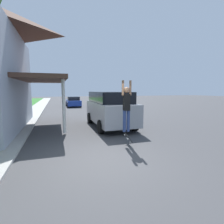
{
  "coord_description": "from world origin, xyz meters",
  "views": [
    {
      "loc": [
        -1.35,
        -5.25,
        2.24
      ],
      "look_at": [
        1.25,
        2.83,
        1.18
      ],
      "focal_mm": 28.0,
      "sensor_mm": 36.0,
      "label": 1
    }
  ],
  "objects_px": {
    "skateboarder": "(126,105)",
    "skateboard": "(128,138)",
    "car_down_street": "(73,102)",
    "suv_parked": "(110,108)"
  },
  "relations": [
    {
      "from": "skateboarder",
      "to": "skateboard",
      "type": "distance_m",
      "value": 1.34
    },
    {
      "from": "car_down_street",
      "to": "skateboard",
      "type": "bearing_deg",
      "value": -88.44
    },
    {
      "from": "skateboarder",
      "to": "skateboard",
      "type": "bearing_deg",
      "value": -36.55
    },
    {
      "from": "suv_parked",
      "to": "skateboarder",
      "type": "height_order",
      "value": "skateboarder"
    },
    {
      "from": "suv_parked",
      "to": "skateboarder",
      "type": "xyz_separation_m",
      "value": [
        -0.43,
        -3.7,
        0.49
      ]
    },
    {
      "from": "car_down_street",
      "to": "skateboard",
      "type": "distance_m",
      "value": 18.28
    },
    {
      "from": "suv_parked",
      "to": "skateboarder",
      "type": "distance_m",
      "value": 3.76
    },
    {
      "from": "skateboard",
      "to": "skateboarder",
      "type": "bearing_deg",
      "value": 143.45
    },
    {
      "from": "suv_parked",
      "to": "skateboard",
      "type": "xyz_separation_m",
      "value": [
        -0.35,
        -3.76,
        -0.84
      ]
    },
    {
      "from": "car_down_street",
      "to": "skateboarder",
      "type": "distance_m",
      "value": 18.24
    }
  ]
}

